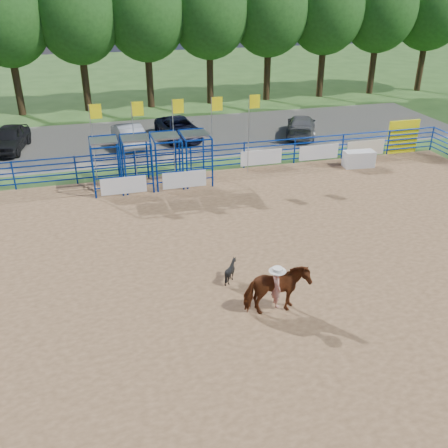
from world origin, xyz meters
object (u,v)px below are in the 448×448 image
Objects in this scene: announcer_table at (359,159)px; car_a at (9,138)px; horse_and_rider at (276,289)px; calf at (231,271)px; car_c at (179,128)px; car_d at (301,126)px; car_b at (128,134)px.

car_a reaches higher than announcer_table.
calf is (-0.86, 2.17, -0.51)m from horse_and_rider.
car_c is at bearing 137.05° from announcer_table.
calf is 0.18× the size of car_a.
car_d is at bearing 3.88° from car_a.
calf is 16.99m from car_b.
car_b is (-12.06, 7.48, 0.24)m from announcer_table.
announcer_table is 14.20m from car_b.
car_a reaches higher than car_b.
car_a is 7.14m from car_b.
calf is at bearing -102.47° from car_c.
car_d is (11.37, -0.93, -0.03)m from car_b.
calf is 19.87m from car_a.
car_a is 1.02× the size of car_b.
calf is 18.53m from car_d.
car_a is at bearing 116.46° from horse_and_rider.
car_b reaches higher than car_c.
announcer_table is 2.16× the size of calf.
car_a is at bearing -13.62° from car_b.
horse_and_rider is 19.68m from car_c.
announcer_table is 0.39× the size of car_b.
car_a is 0.95× the size of car_d.
car_c reaches higher than announcer_table.
announcer_table is at bearing 120.16° from car_d.
horse_and_rider is 0.52× the size of car_a.
car_b is (-2.80, 19.05, -0.20)m from horse_and_rider.
car_a is (-9.02, 17.70, 0.34)m from calf.
calf is 0.18× the size of car_b.
car_d reaches higher than car_c.
calf is at bearing 111.74° from horse_and_rider.
car_c is at bearing 13.15° from car_d.
car_c is at bearing 88.36° from horse_and_rider.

